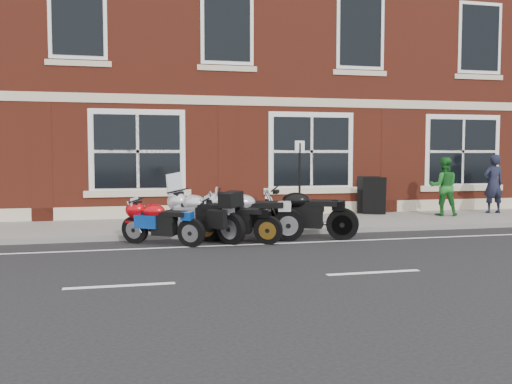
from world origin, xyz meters
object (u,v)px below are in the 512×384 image
moto_sport_red (162,221)px  pedestrian_right (444,186)px  pedestrian_left (493,184)px  a_board_sign (371,195)px  barrel_planter (230,205)px  moto_touring_silver (202,213)px  moto_sport_black (236,219)px  parking_sign (300,177)px  moto_naked_black (304,212)px  moto_sport_silver (249,214)px

moto_sport_red → pedestrian_right: size_ratio=0.99×
pedestrian_left → a_board_sign: pedestrian_left is taller
moto_sport_red → barrel_planter: size_ratio=2.46×
moto_touring_silver → pedestrian_left: 9.54m
moto_sport_black → parking_sign: 2.57m
moto_sport_red → moto_naked_black: moto_naked_black is taller
pedestrian_left → moto_sport_red: bearing=17.8°
moto_sport_red → pedestrian_right: bearing=-37.7°
moto_sport_black → pedestrian_left: (8.50, 3.00, 0.48)m
moto_touring_silver → pedestrian_right: (7.34, 2.31, 0.36)m
moto_touring_silver → parking_sign: (2.59, 1.08, 0.73)m
moto_sport_black → a_board_sign: bearing=-24.0°
barrel_planter → moto_sport_silver: bearing=-93.8°
moto_naked_black → parking_sign: parking_sign is taller
pedestrian_left → barrel_planter: size_ratio=2.59×
moto_sport_black → barrel_planter: (0.58, 3.76, -0.06)m
barrel_planter → a_board_sign: bearing=-3.0°
pedestrian_left → parking_sign: parking_sign is taller
moto_sport_red → parking_sign: size_ratio=0.79×
moto_touring_silver → parking_sign: parking_sign is taller
moto_sport_black → barrel_planter: size_ratio=2.65×
moto_sport_red → a_board_sign: 7.26m
parking_sign → a_board_sign: bearing=13.6°
moto_touring_silver → moto_sport_red: 0.97m
a_board_sign → moto_touring_silver: bearing=-127.8°
parking_sign → moto_sport_silver: bearing=-161.9°
moto_touring_silver → pedestrian_right: bearing=-22.2°
moto_sport_red → pedestrian_left: pedestrian_left is taller
moto_sport_red → moto_sport_silver: bearing=-52.2°
moto_sport_red → barrel_planter: 4.28m
barrel_planter → moto_sport_black: bearing=-98.8°
moto_touring_silver → moto_sport_silver: (1.02, -0.23, -0.01)m
parking_sign → pedestrian_left: bearing=-8.9°
pedestrian_right → pedestrian_left: bearing=-151.8°
pedestrian_right → a_board_sign: bearing=-4.0°
pedestrian_left → a_board_sign: 3.76m
moto_sport_red → moto_naked_black: (3.20, 0.15, 0.10)m
moto_naked_black → pedestrian_right: bearing=-36.3°
moto_sport_silver → barrel_planter: (0.24, 3.58, -0.14)m
moto_sport_black → parking_sign: (1.92, 1.49, 0.82)m
a_board_sign → barrel_planter: bearing=-160.6°
moto_naked_black → barrel_planter: size_ratio=3.16×
moto_naked_black → moto_sport_red: bearing=120.0°
moto_naked_black → pedestrian_right: pedestrian_right is taller
parking_sign → barrel_planter: bearing=98.7°
moto_naked_black → a_board_sign: bearing=-16.4°
moto_naked_black → pedestrian_left: 7.43m
moto_sport_black → barrel_planter: moto_sport_black is taller
barrel_planter → parking_sign: parking_sign is taller
a_board_sign → parking_sign: 3.60m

